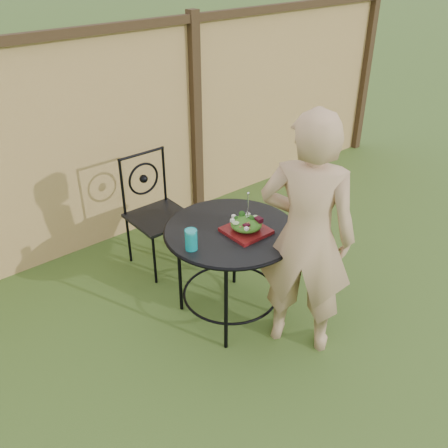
% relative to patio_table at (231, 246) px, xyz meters
% --- Properties ---
extents(ground, '(60.00, 60.00, 0.00)m').
position_rel_patio_table_xyz_m(ground, '(-0.48, -0.67, -0.59)').
color(ground, '#274014').
rests_on(ground, ground).
extents(fence, '(8.00, 0.12, 1.90)m').
position_rel_patio_table_xyz_m(fence, '(-0.48, 1.53, 0.36)').
color(fence, tan).
rests_on(fence, ground).
extents(patio_table, '(0.92, 0.92, 0.72)m').
position_rel_patio_table_xyz_m(patio_table, '(0.00, 0.00, 0.00)').
color(patio_table, black).
rests_on(patio_table, ground).
extents(patio_chair, '(0.46, 0.46, 0.95)m').
position_rel_patio_table_xyz_m(patio_chair, '(-0.03, 0.92, -0.08)').
color(patio_chair, black).
rests_on(patio_chair, ground).
extents(diner, '(0.66, 0.73, 1.66)m').
position_rel_patio_table_xyz_m(diner, '(0.18, -0.51, 0.25)').
color(diner, tan).
rests_on(diner, ground).
extents(salad_plate, '(0.27, 0.27, 0.02)m').
position_rel_patio_table_xyz_m(salad_plate, '(0.05, -0.09, 0.15)').
color(salad_plate, '#490D0A').
rests_on(salad_plate, patio_table).
extents(salad, '(0.21, 0.21, 0.08)m').
position_rel_patio_table_xyz_m(salad, '(0.05, -0.09, 0.20)').
color(salad, '#235614').
rests_on(salad, salad_plate).
extents(fork, '(0.01, 0.01, 0.18)m').
position_rel_patio_table_xyz_m(fork, '(0.06, -0.09, 0.33)').
color(fork, silver).
rests_on(fork, salad).
extents(drinking_glass, '(0.08, 0.08, 0.14)m').
position_rel_patio_table_xyz_m(drinking_glass, '(-0.35, -0.02, 0.21)').
color(drinking_glass, '#0C9296').
rests_on(drinking_glass, patio_table).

